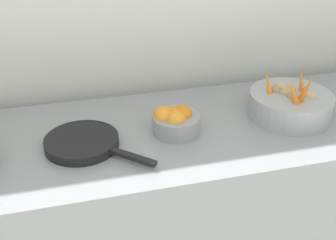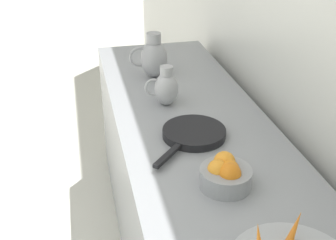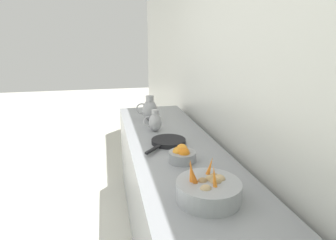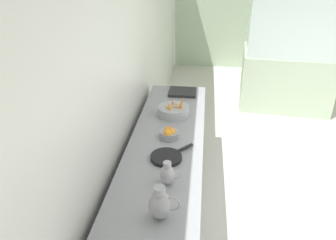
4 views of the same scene
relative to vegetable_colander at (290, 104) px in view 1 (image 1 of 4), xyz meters
The scene contains 4 objects.
prep_counter 0.81m from the vegetable_colander, 91.34° to the right, with size 0.70×2.99×0.91m, color gray.
vegetable_colander is the anchor object (origin of this frame).
orange_bowl 0.49m from the vegetable_colander, 89.01° to the right, with size 0.19×0.19×0.11m.
skillet_on_counter 0.85m from the vegetable_colander, 88.34° to the right, with size 0.36×0.37×0.03m.
Camera 1 is at (-0.14, -0.25, 1.73)m, focal length 43.86 mm.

